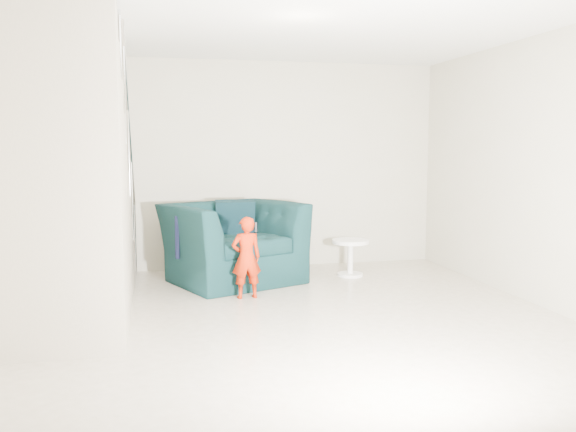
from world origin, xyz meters
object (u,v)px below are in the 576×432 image
at_px(toddler, 246,258).
at_px(staircase, 70,219).
at_px(armchair, 233,243).
at_px(side_table, 350,252).

bearing_deg(toddler, staircase, 12.13).
xyz_separation_m(armchair, toddler, (0.03, -0.83, -0.03)).
distance_m(armchair, side_table, 1.46).
distance_m(armchair, staircase, 2.19).
bearing_deg(armchair, toddler, -110.26).
relative_size(armchair, staircase, 0.40).
height_order(toddler, side_table, toddler).
height_order(side_table, staircase, staircase).
bearing_deg(staircase, side_table, 23.69).
distance_m(side_table, staircase, 3.44).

